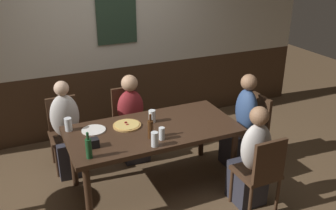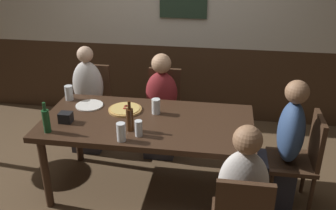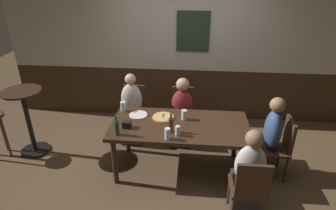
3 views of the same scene
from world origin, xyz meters
TOP-DOWN VIEW (x-y plane):
  - ground_plane at (0.00, 0.00)m, footprint 12.00×12.00m
  - wall_back at (0.00, 1.65)m, footprint 6.40×0.13m
  - dining_table at (0.00, 0.00)m, footprint 1.86×0.91m
  - chair_right_near at (0.82, -0.87)m, footprint 0.40×0.40m
  - chair_mid_far at (0.00, 0.87)m, footprint 0.40×0.40m
  - chair_left_far at (-0.82, 0.87)m, footprint 0.40×0.40m
  - chair_head_east at (1.34, 0.00)m, footprint 0.40×0.40m
  - person_right_near at (0.82, -0.71)m, footprint 0.34×0.37m
  - person_mid_far at (-0.00, 0.71)m, footprint 0.34×0.37m
  - person_left_far at (-0.82, 0.71)m, footprint 0.34×0.37m
  - person_head_east at (1.18, 0.00)m, footprint 0.37×0.34m
  - pizza at (-0.24, 0.16)m, footprint 0.31×0.31m
  - pint_glass_amber at (-0.13, -0.37)m, footprint 0.07×0.07m
  - pint_glass_stout at (-0.85, 0.32)m, footprint 0.08×0.08m
  - tumbler_short at (0.05, 0.15)m, footprint 0.08×0.08m
  - tumbler_water at (-0.01, -0.28)m, footprint 0.06×0.06m
  - beer_bottle_green at (-0.77, -0.33)m, footprint 0.06×0.06m
  - beer_bottle_brown at (-0.10, -0.20)m, footprint 0.06×0.06m
  - plate_white_large at (-0.60, 0.21)m, footprint 0.26×0.26m
  - condiment_caddy at (-0.69, -0.14)m, footprint 0.11×0.09m
  - side_bar_table at (-2.30, 0.22)m, footprint 0.56×0.56m

SIDE VIEW (x-z plane):
  - ground_plane at x=0.00m, z-range 0.00..0.00m
  - person_mid_far at x=0.00m, z-range -0.08..1.03m
  - person_left_far at x=-0.82m, z-range -0.09..1.06m
  - person_right_near at x=0.82m, z-range -0.09..1.06m
  - chair_right_near at x=0.82m, z-range 0.06..0.94m
  - chair_mid_far at x=0.00m, z-range 0.06..0.94m
  - chair_left_far at x=-0.82m, z-range 0.06..0.94m
  - chair_head_east at x=1.34m, z-range 0.06..0.94m
  - person_head_east at x=1.18m, z-range -0.09..1.10m
  - side_bar_table at x=-2.30m, z-range 0.09..1.14m
  - dining_table at x=0.00m, z-range 0.29..1.03m
  - plate_white_large at x=-0.60m, z-range 0.74..0.75m
  - pizza at x=-0.24m, z-range 0.74..0.77m
  - condiment_caddy at x=-0.69m, z-range 0.74..0.83m
  - tumbler_water at x=-0.01m, z-range 0.73..0.87m
  - tumbler_short at x=0.05m, z-range 0.73..0.87m
  - pint_glass_stout at x=-0.85m, z-range 0.73..0.88m
  - pint_glass_amber at x=-0.13m, z-range 0.73..0.88m
  - beer_bottle_brown at x=-0.10m, z-range 0.71..0.98m
  - beer_bottle_green at x=-0.77m, z-range 0.71..0.98m
  - wall_back at x=0.00m, z-range 0.00..2.60m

